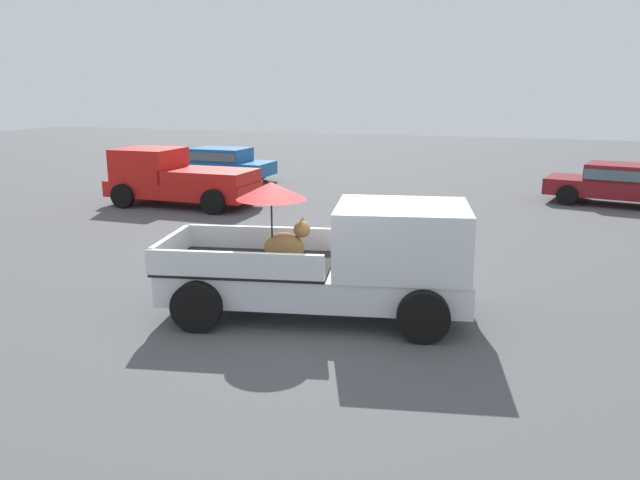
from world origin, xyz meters
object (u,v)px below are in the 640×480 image
pickup_truck_main (344,260)px  pickup_truck_red (177,178)px  parked_sedan_near (221,163)px  parked_sedan_far (619,182)px

pickup_truck_main → pickup_truck_red: pickup_truck_main is taller
pickup_truck_main → parked_sedan_near: (-9.29, 13.26, -0.22)m
pickup_truck_main → parked_sedan_far: size_ratio=1.17×
pickup_truck_red → parked_sedan_far: bearing=-160.7°
parked_sedan_near → parked_sedan_far: 14.63m
pickup_truck_red → parked_sedan_near: 5.45m
parked_sedan_far → parked_sedan_near: bearing=9.3°
parked_sedan_near → parked_sedan_far: bearing=178.3°
pickup_truck_red → parked_sedan_far: 14.19m
pickup_truck_red → parked_sedan_far: (13.39, 4.70, -0.13)m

